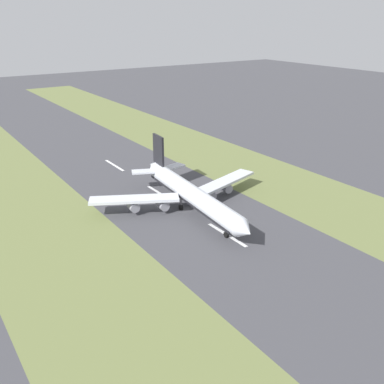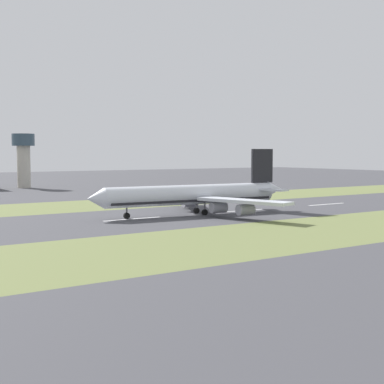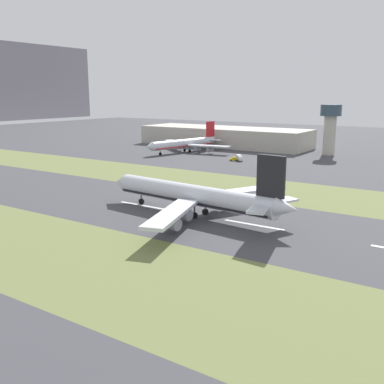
% 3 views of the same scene
% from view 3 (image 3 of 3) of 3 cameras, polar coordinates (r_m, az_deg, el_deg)
% --- Properties ---
extents(ground_plane, '(800.00, 800.00, 0.00)m').
position_cam_3_polar(ground_plane, '(134.12, 0.87, -2.96)').
color(ground_plane, '#424247').
extents(grass_median_west, '(40.00, 600.00, 0.01)m').
position_cam_3_polar(grass_median_west, '(101.04, -13.19, -8.54)').
color(grass_median_west, olive).
rests_on(grass_median_west, ground).
extents(grass_median_east, '(40.00, 600.00, 0.01)m').
position_cam_3_polar(grass_median_east, '(172.68, 8.95, 0.39)').
color(grass_median_east, olive).
rests_on(grass_median_east, ground).
extents(centreline_dash_mid, '(1.20, 18.00, 0.01)m').
position_cam_3_polar(centreline_dash_mid, '(125.69, 7.84, -4.14)').
color(centreline_dash_mid, silver).
rests_on(centreline_dash_mid, ground).
extents(centreline_dash_far, '(1.20, 18.00, 0.01)m').
position_cam_3_polar(centreline_dash_far, '(146.71, -6.36, -1.68)').
color(centreline_dash_far, silver).
rests_on(centreline_dash_far, ground).
extents(airplane_main_jet, '(63.88, 67.22, 20.20)m').
position_cam_3_polar(airplane_main_jet, '(131.89, 0.65, -0.53)').
color(airplane_main_jet, silver).
rests_on(airplane_main_jet, ground).
extents(terminal_building, '(36.00, 118.34, 12.50)m').
position_cam_3_polar(terminal_building, '(313.34, 4.09, 7.03)').
color(terminal_building, '#BCB7A8').
rests_on(terminal_building, ground).
extents(control_tower, '(12.00, 12.00, 29.21)m').
position_cam_3_polar(control_tower, '(275.67, 17.14, 8.24)').
color(control_tower, '#BCB7A8').
rests_on(control_tower, ground).
extents(airplane_parked_apron, '(58.93, 55.35, 17.90)m').
position_cam_3_polar(airplane_parked_apron, '(278.00, -0.77, 6.19)').
color(airplane_parked_apron, silver).
rests_on(airplane_parked_apron, ground).
extents(service_truck, '(5.92, 5.66, 3.10)m').
position_cam_3_polar(service_truck, '(243.08, 6.02, 4.34)').
color(service_truck, white).
rests_on(service_truck, ground).
extents(apron_car, '(3.79, 4.70, 2.03)m').
position_cam_3_polar(apron_car, '(243.02, 5.32, 4.20)').
color(apron_car, gold).
rests_on(apron_car, ground).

